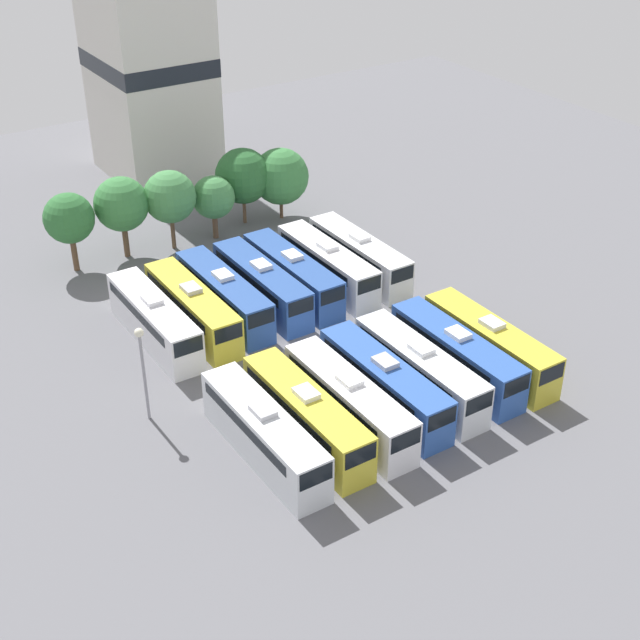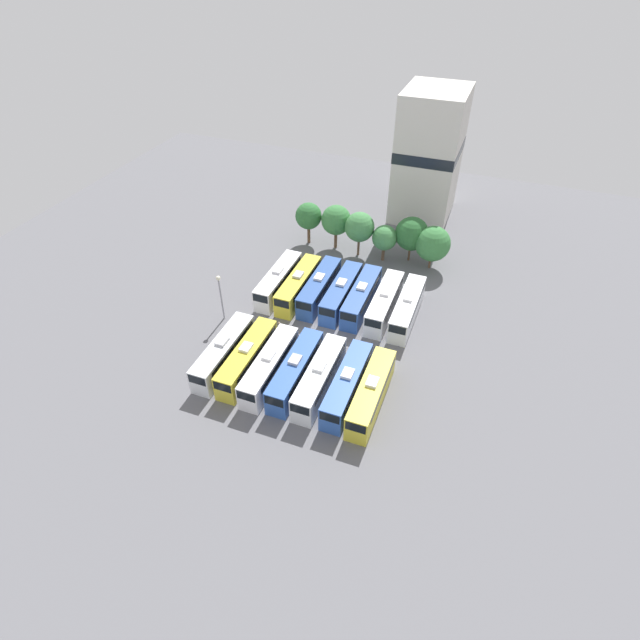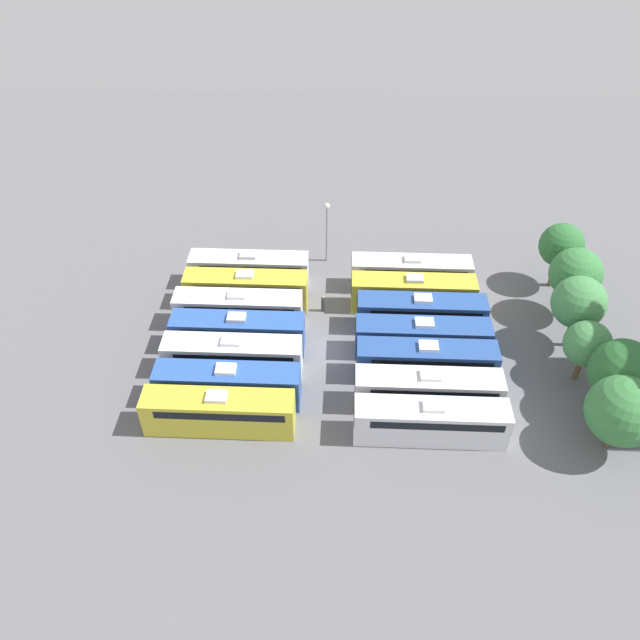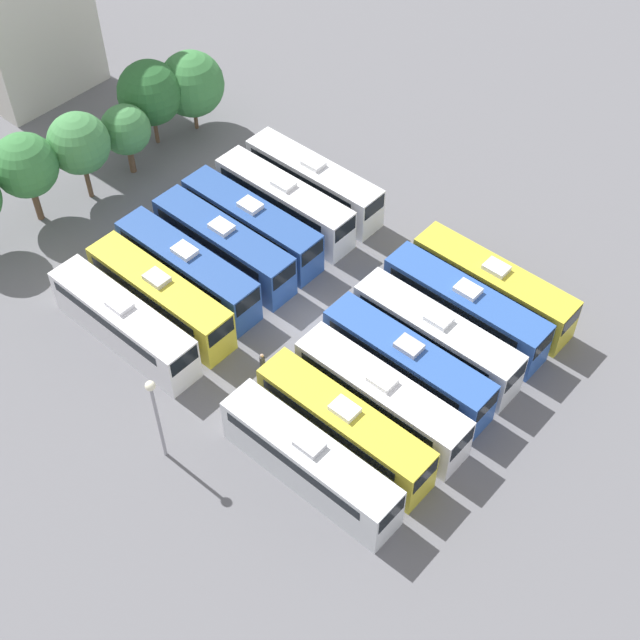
{
  "view_description": "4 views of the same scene",
  "coord_description": "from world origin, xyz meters",
  "px_view_note": "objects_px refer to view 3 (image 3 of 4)",
  "views": [
    {
      "loc": [
        -29.96,
        -46.13,
        35.96
      ],
      "look_at": [
        0.28,
        0.19,
        2.55
      ],
      "focal_mm": 50.0,
      "sensor_mm": 36.0,
      "label": 1
    },
    {
      "loc": [
        17.21,
        -45.16,
        43.09
      ],
      "look_at": [
        -0.54,
        1.53,
        1.9
      ],
      "focal_mm": 28.0,
      "sensor_mm": 36.0,
      "label": 2
    },
    {
      "loc": [
        40.54,
        1.04,
        39.05
      ],
      "look_at": [
        -0.25,
        -0.72,
        3.27
      ],
      "focal_mm": 35.0,
      "sensor_mm": 36.0,
      "label": 3
    },
    {
      "loc": [
        -29.78,
        -27.02,
        44.9
      ],
      "look_at": [
        -1.14,
        -1.79,
        2.35
      ],
      "focal_mm": 50.0,
      "sensor_mm": 36.0,
      "label": 4
    }
  ],
  "objects_px": {
    "bus_0": "(250,269)",
    "bus_8": "(413,293)",
    "bus_10": "(423,337)",
    "tree_4": "(623,372)",
    "bus_4": "(233,356)",
    "bus_11": "(427,361)",
    "bus_12": "(428,390)",
    "tree_1": "(576,274)",
    "bus_3": "(239,332)",
    "bus_5": "(228,384)",
    "light_pole": "(327,222)",
    "worker_person": "(323,304)",
    "bus_9": "(422,313)",
    "tree_3": "(587,344)",
    "bus_2": "(239,309)",
    "bus_1": "(246,289)",
    "tree_5": "(623,411)",
    "bus_13": "(431,421)",
    "tree_2": "(579,303)",
    "bus_6": "(219,411)",
    "tree_0": "(562,246)",
    "bus_7": "(411,273)"
  },
  "relations": [
    {
      "from": "bus_4",
      "to": "bus_10",
      "type": "bearing_deg",
      "value": 100.35
    },
    {
      "from": "bus_2",
      "to": "bus_4",
      "type": "bearing_deg",
      "value": 3.55
    },
    {
      "from": "bus_6",
      "to": "light_pole",
      "type": "height_order",
      "value": "light_pole"
    },
    {
      "from": "bus_10",
      "to": "tree_4",
      "type": "height_order",
      "value": "tree_4"
    },
    {
      "from": "bus_4",
      "to": "tree_0",
      "type": "relative_size",
      "value": 1.68
    },
    {
      "from": "light_pole",
      "to": "tree_2",
      "type": "distance_m",
      "value": 25.2
    },
    {
      "from": "bus_3",
      "to": "bus_5",
      "type": "height_order",
      "value": "same"
    },
    {
      "from": "bus_4",
      "to": "bus_11",
      "type": "xyz_separation_m",
      "value": [
        -0.06,
        16.41,
        0.0
      ]
    },
    {
      "from": "bus_7",
      "to": "bus_11",
      "type": "distance_m",
      "value": 12.34
    },
    {
      "from": "tree_3",
      "to": "bus_13",
      "type": "bearing_deg",
      "value": -62.36
    },
    {
      "from": "worker_person",
      "to": "tree_1",
      "type": "distance_m",
      "value": 23.3
    },
    {
      "from": "bus_1",
      "to": "bus_7",
      "type": "xyz_separation_m",
      "value": [
        -3.21,
        16.02,
        0.0
      ]
    },
    {
      "from": "tree_4",
      "to": "bus_0",
      "type": "bearing_deg",
      "value": -116.99
    },
    {
      "from": "bus_11",
      "to": "tree_2",
      "type": "height_order",
      "value": "tree_2"
    },
    {
      "from": "bus_1",
      "to": "bus_12",
      "type": "height_order",
      "value": "same"
    },
    {
      "from": "bus_3",
      "to": "bus_13",
      "type": "xyz_separation_m",
      "value": [
        9.42,
        16.17,
        0.0
      ]
    },
    {
      "from": "bus_0",
      "to": "bus_7",
      "type": "height_order",
      "value": "same"
    },
    {
      "from": "bus_9",
      "to": "bus_13",
      "type": "relative_size",
      "value": 1.0
    },
    {
      "from": "bus_3",
      "to": "bus_6",
      "type": "bearing_deg",
      "value": -1.24
    },
    {
      "from": "bus_9",
      "to": "bus_12",
      "type": "xyz_separation_m",
      "value": [
        9.54,
        -0.2,
        0.0
      ]
    },
    {
      "from": "bus_5",
      "to": "bus_12",
      "type": "xyz_separation_m",
      "value": [
        -0.05,
        16.18,
        0.0
      ]
    },
    {
      "from": "bus_6",
      "to": "bus_3",
      "type": "bearing_deg",
      "value": 178.76
    },
    {
      "from": "bus_12",
      "to": "tree_1",
      "type": "relative_size",
      "value": 1.6
    },
    {
      "from": "tree_4",
      "to": "tree_1",
      "type": "bearing_deg",
      "value": -177.86
    },
    {
      "from": "bus_4",
      "to": "bus_11",
      "type": "distance_m",
      "value": 16.41
    },
    {
      "from": "bus_8",
      "to": "bus_12",
      "type": "distance_m",
      "value": 12.51
    },
    {
      "from": "bus_5",
      "to": "light_pole",
      "type": "distance_m",
      "value": 21.52
    },
    {
      "from": "bus_0",
      "to": "bus_9",
      "type": "height_order",
      "value": "same"
    },
    {
      "from": "bus_1",
      "to": "bus_3",
      "type": "xyz_separation_m",
      "value": [
        6.19,
        0.11,
        0.0
      ]
    },
    {
      "from": "bus_5",
      "to": "bus_1",
      "type": "bearing_deg",
      "value": -179.22
    },
    {
      "from": "bus_2",
      "to": "bus_13",
      "type": "bearing_deg",
      "value": 52.89
    },
    {
      "from": "worker_person",
      "to": "bus_7",
      "type": "bearing_deg",
      "value": 114.83
    },
    {
      "from": "tree_3",
      "to": "bus_3",
      "type": "bearing_deg",
      "value": -95.0
    },
    {
      "from": "bus_6",
      "to": "bus_8",
      "type": "bearing_deg",
      "value": 133.84
    },
    {
      "from": "bus_3",
      "to": "bus_12",
      "type": "xyz_separation_m",
      "value": [
        6.24,
        16.23,
        0.0
      ]
    },
    {
      "from": "bus_3",
      "to": "bus_7",
      "type": "relative_size",
      "value": 1.0
    },
    {
      "from": "bus_2",
      "to": "tree_3",
      "type": "height_order",
      "value": "tree_3"
    },
    {
      "from": "bus_6",
      "to": "tree_4",
      "type": "bearing_deg",
      "value": 95.15
    },
    {
      "from": "bus_5",
      "to": "tree_3",
      "type": "distance_m",
      "value": 29.52
    },
    {
      "from": "bus_4",
      "to": "tree_3",
      "type": "distance_m",
      "value": 29.38
    },
    {
      "from": "bus_1",
      "to": "bus_10",
      "type": "xyz_separation_m",
      "value": [
        6.2,
        16.4,
        0.0
      ]
    },
    {
      "from": "bus_6",
      "to": "tree_0",
      "type": "relative_size",
      "value": 1.68
    },
    {
      "from": "bus_5",
      "to": "bus_6",
      "type": "distance_m",
      "value": 2.91
    },
    {
      "from": "tree_3",
      "to": "bus_2",
      "type": "bearing_deg",
      "value": -100.84
    },
    {
      "from": "bus_9",
      "to": "bus_12",
      "type": "relative_size",
      "value": 1.0
    },
    {
      "from": "bus_0",
      "to": "bus_8",
      "type": "bearing_deg",
      "value": 79.25
    },
    {
      "from": "bus_3",
      "to": "bus_13",
      "type": "height_order",
      "value": "same"
    },
    {
      "from": "bus_0",
      "to": "worker_person",
      "type": "relative_size",
      "value": 6.48
    },
    {
      "from": "bus_8",
      "to": "tree_5",
      "type": "distance_m",
      "value": 21.39
    },
    {
      "from": "bus_4",
      "to": "light_pole",
      "type": "xyz_separation_m",
      "value": [
        -16.75,
        7.38,
        2.93
      ]
    }
  ]
}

